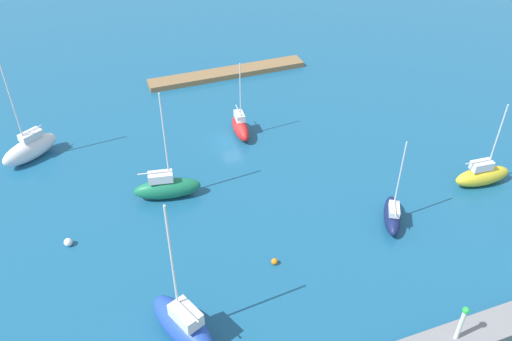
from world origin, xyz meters
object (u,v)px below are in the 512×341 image
mooring_buoy_orange (274,261)px  pier_dock (228,73)px  sailboat_navy_east_end (392,215)px  harbor_beacon (462,321)px  sailboat_green_far_south (167,187)px  sailboat_blue_along_channel (183,324)px  mooring_buoy_white (68,242)px  sailboat_yellow_off_beacon (482,175)px  sailboat_white_near_pier (30,148)px  sailboat_red_inner_mooring (240,127)px

mooring_buoy_orange → pier_dock: bearing=-101.4°
pier_dock → sailboat_navy_east_end: 37.83m
harbor_beacon → sailboat_green_far_south: bearing=-56.7°
sailboat_blue_along_channel → mooring_buoy_white: 16.46m
sailboat_navy_east_end → sailboat_blue_along_channel: size_ratio=0.70×
sailboat_yellow_off_beacon → harbor_beacon: bearing=-129.6°
harbor_beacon → sailboat_green_far_south: 31.94m
sailboat_white_near_pier → sailboat_red_inner_mooring: bearing=138.4°
sailboat_red_inner_mooring → mooring_buoy_white: (22.35, 12.82, -0.80)m
mooring_buoy_white → sailboat_blue_along_channel: bearing=119.6°
pier_dock → sailboat_yellow_off_beacon: 39.94m
pier_dock → sailboat_navy_east_end: size_ratio=2.46×
sailboat_red_inner_mooring → harbor_beacon: bearing=14.1°
pier_dock → sailboat_navy_east_end: sailboat_navy_east_end is taller
sailboat_navy_east_end → mooring_buoy_orange: 13.55m
harbor_beacon → sailboat_red_inner_mooring: sailboat_red_inner_mooring is taller
harbor_beacon → mooring_buoy_white: bearing=-38.8°
sailboat_blue_along_channel → pier_dock: bearing=-44.6°
harbor_beacon → sailboat_blue_along_channel: bearing=-22.8°
sailboat_blue_along_channel → sailboat_navy_east_end: bearing=-97.8°
pier_dock → mooring_buoy_white: 39.03m
sailboat_green_far_south → sailboat_navy_east_end: bearing=-20.2°
harbor_beacon → mooring_buoy_white: 36.47m
sailboat_blue_along_channel → mooring_buoy_orange: size_ratio=22.34×
harbor_beacon → sailboat_navy_east_end: (-3.24, -14.57, -2.22)m
sailboat_white_near_pier → mooring_buoy_orange: bearing=96.0°
sailboat_blue_along_channel → mooring_buoy_orange: sailboat_blue_along_channel is taller
sailboat_red_inner_mooring → sailboat_yellow_off_beacon: (-22.06, 18.99, 0.08)m
mooring_buoy_white → sailboat_red_inner_mooring: bearing=-150.2°
sailboat_green_far_south → mooring_buoy_orange: sailboat_green_far_south is taller
sailboat_yellow_off_beacon → mooring_buoy_white: size_ratio=12.33×
sailboat_navy_east_end → sailboat_red_inner_mooring: bearing=53.3°
sailboat_blue_along_channel → harbor_beacon: bearing=-135.1°
pier_dock → sailboat_yellow_off_beacon: size_ratio=2.36×
pier_dock → sailboat_blue_along_channel: 46.99m
mooring_buoy_white → harbor_beacon: bearing=141.2°
sailboat_navy_east_end → mooring_buoy_white: 32.63m
pier_dock → sailboat_red_inner_mooring: 16.78m
sailboat_white_near_pier → mooring_buoy_white: (-2.84, 16.71, -1.07)m
harbor_beacon → sailboat_navy_east_end: sailboat_navy_east_end is taller
sailboat_white_near_pier → mooring_buoy_white: size_ratio=16.66×
harbor_beacon → sailboat_yellow_off_beacon: 23.18m
sailboat_blue_along_channel → sailboat_yellow_off_beacon: bearing=-99.7°
harbor_beacon → sailboat_green_far_south: (17.50, -26.65, -1.91)m
pier_dock → sailboat_white_near_pier: size_ratio=1.75×
sailboat_white_near_pier → sailboat_yellow_off_beacon: 52.50m
pier_dock → sailboat_white_near_pier: sailboat_white_near_pier is taller
sailboat_red_inner_mooring → sailboat_blue_along_channel: size_ratio=0.72×
sailboat_white_near_pier → sailboat_green_far_south: (-13.68, 12.83, -0.11)m
harbor_beacon → sailboat_yellow_off_beacon: bearing=-134.1°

